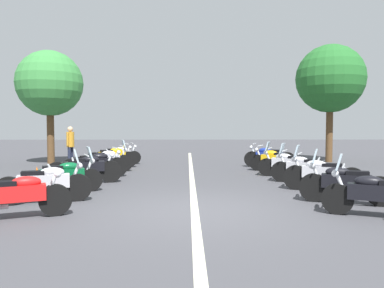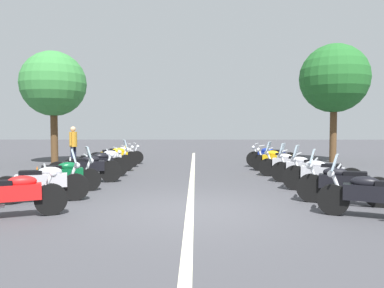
{
  "view_description": "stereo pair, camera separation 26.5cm",
  "coord_description": "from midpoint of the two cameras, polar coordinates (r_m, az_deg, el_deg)",
  "views": [
    {
      "loc": [
        -7.47,
        0.15,
        1.73
      ],
      "look_at": [
        4.35,
        0.0,
        1.16
      ],
      "focal_mm": 34.42,
      "sensor_mm": 36.0,
      "label": 1
    },
    {
      "loc": [
        -7.47,
        -0.12,
        1.73
      ],
      "look_at": [
        4.35,
        0.0,
        1.16
      ],
      "focal_mm": 34.42,
      "sensor_mm": 36.0,
      "label": 2
    }
  ],
  "objects": [
    {
      "name": "motorcycle_left_row_6",
      "position": [
        15.62,
        -12.72,
        -1.93
      ],
      "size": [
        0.95,
        2.01,
        1.01
      ],
      "rotation": [
        0.0,
        0.0,
        -1.21
      ],
      "color": "black",
      "rests_on": "ground_plane"
    },
    {
      "name": "roadside_tree_0",
      "position": [
        18.97,
        20.26,
        9.41
      ],
      "size": [
        3.23,
        3.23,
        5.62
      ],
      "color": "brown",
      "rests_on": "ground_plane"
    },
    {
      "name": "motorcycle_left_row_3",
      "position": [
        11.61,
        -16.89,
        -3.57
      ],
      "size": [
        0.86,
        2.18,
        1.02
      ],
      "rotation": [
        0.0,
        0.0,
        -1.3
      ],
      "color": "black",
      "rests_on": "ground_plane"
    },
    {
      "name": "motorcycle_right_row_4",
      "position": [
        12.92,
        14.07,
        -2.94
      ],
      "size": [
        1.02,
        2.0,
        1.2
      ],
      "rotation": [
        0.0,
        0.0,
        1.18
      ],
      "color": "black",
      "rests_on": "ground_plane"
    },
    {
      "name": "motorcycle_left_row_0",
      "position": [
        7.65,
        -26.37,
        -7.14
      ],
      "size": [
        0.99,
        1.86,
        0.99
      ],
      "rotation": [
        0.0,
        0.0,
        -1.16
      ],
      "color": "black",
      "rests_on": "ground_plane"
    },
    {
      "name": "motorcycle_right_row_3",
      "position": [
        11.61,
        16.38,
        -3.58
      ],
      "size": [
        1.1,
        1.92,
        1.21
      ],
      "rotation": [
        0.0,
        0.0,
        1.1
      ],
      "color": "black",
      "rests_on": "ground_plane"
    },
    {
      "name": "motorcycle_right_row_5",
      "position": [
        14.29,
        12.2,
        -2.4
      ],
      "size": [
        1.13,
        1.83,
        1.0
      ],
      "rotation": [
        0.0,
        0.0,
        1.06
      ],
      "color": "black",
      "rests_on": "ground_plane"
    },
    {
      "name": "ground_plane",
      "position": [
        7.66,
        -0.59,
        -10.26
      ],
      "size": [
        80.0,
        80.0,
        0.0
      ],
      "primitive_type": "plane",
      "color": "#424247"
    },
    {
      "name": "roadside_tree_1",
      "position": [
        18.08,
        -21.59,
        8.66
      ],
      "size": [
        2.95,
        2.95,
        5.14
      ],
      "color": "brown",
      "rests_on": "ground_plane"
    },
    {
      "name": "motorcycle_right_row_6",
      "position": [
        15.69,
        11.36,
        -1.9
      ],
      "size": [
        0.97,
        2.04,
        1.01
      ],
      "rotation": [
        0.0,
        0.0,
        1.22
      ],
      "color": "black",
      "rests_on": "ground_plane"
    },
    {
      "name": "motorcycle_right_row_1",
      "position": [
        8.84,
        21.79,
        -5.61
      ],
      "size": [
        0.98,
        1.92,
        1.21
      ],
      "rotation": [
        0.0,
        0.0,
        1.19
      ],
      "color": "black",
      "rests_on": "ground_plane"
    },
    {
      "name": "motorcycle_left_row_5",
      "position": [
        14.24,
        -13.9,
        -2.39
      ],
      "size": [
        1.0,
        2.08,
        1.21
      ],
      "rotation": [
        0.0,
        0.0,
        -1.2
      ],
      "color": "black",
      "rests_on": "ground_plane"
    },
    {
      "name": "motorcycle_left_row_1",
      "position": [
        8.98,
        -22.57,
        -5.53
      ],
      "size": [
        0.9,
        2.01,
        1.2
      ],
      "rotation": [
        0.0,
        0.0,
        -1.25
      ],
      "color": "black",
      "rests_on": "ground_plane"
    },
    {
      "name": "motorcycle_left_row_2",
      "position": [
        10.12,
        -20.04,
        -4.62
      ],
      "size": [
        1.03,
        1.92,
        1.19
      ],
      "rotation": [
        0.0,
        0.0,
        -1.15
      ],
      "color": "black",
      "rests_on": "ground_plane"
    },
    {
      "name": "motorcycle_left_row_7",
      "position": [
        16.93,
        -11.84,
        -1.63
      ],
      "size": [
        0.86,
        2.05,
        0.98
      ],
      "rotation": [
        0.0,
        0.0,
        -1.28
      ],
      "color": "black",
      "rests_on": "ground_plane"
    },
    {
      "name": "motorcycle_right_row_0",
      "position": [
        7.74,
        25.92,
        -6.96
      ],
      "size": [
        1.06,
        1.93,
        1.19
      ],
      "rotation": [
        0.0,
        0.0,
        1.13
      ],
      "color": "black",
      "rests_on": "ground_plane"
    },
    {
      "name": "motorcycle_right_row_2",
      "position": [
        10.3,
        18.81,
        -4.35
      ],
      "size": [
        1.04,
        1.94,
        1.23
      ],
      "rotation": [
        0.0,
        0.0,
        1.14
      ],
      "color": "black",
      "rests_on": "ground_plane"
    },
    {
      "name": "motorcycle_left_row_4",
      "position": [
        12.76,
        -15.34,
        -3.0
      ],
      "size": [
        1.04,
        2.07,
        1.01
      ],
      "rotation": [
        0.0,
        0.0,
        -1.17
      ],
      "color": "black",
      "rests_on": "ground_plane"
    },
    {
      "name": "lane_centre_stripe",
      "position": [
        12.5,
        -0.64,
        -5.16
      ],
      "size": [
        22.58,
        0.16,
        0.01
      ],
      "primitive_type": "cube",
      "color": "beige",
      "rests_on": "ground_plane"
    },
    {
      "name": "bystander_1",
      "position": [
        16.47,
        -18.77,
        0.13
      ],
      "size": [
        0.52,
        0.32,
        1.72
      ],
      "rotation": [
        0.0,
        0.0,
        1.36
      ],
      "color": "#1E2338",
      "rests_on": "ground_plane"
    },
    {
      "name": "traffic_cone_0",
      "position": [
        11.25,
        -23.51,
        -4.8
      ],
      "size": [
        0.36,
        0.36,
        0.61
      ],
      "color": "orange",
      "rests_on": "ground_plane"
    }
  ]
}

